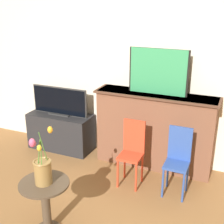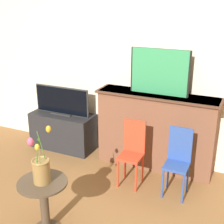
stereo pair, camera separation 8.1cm
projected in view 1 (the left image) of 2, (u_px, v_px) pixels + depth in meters
name	position (u px, v px, depth m)	size (l,w,h in m)	color
wall_back	(137.00, 60.00, 4.03)	(8.00, 0.06, 2.70)	beige
fireplace_mantel	(155.00, 130.00, 4.02)	(1.55, 0.38, 1.00)	brown
painting	(158.00, 72.00, 3.76)	(0.73, 0.03, 0.56)	black
tv_stand	(61.00, 131.00, 4.58)	(0.93, 0.41, 0.53)	#232326
tv_monitor	(60.00, 102.00, 4.42)	(0.85, 0.12, 0.40)	#2D2D2D
chair_red	(132.00, 149.00, 3.66)	(0.26, 0.26, 0.79)	red
chair_blue	(178.00, 157.00, 3.47)	(0.26, 0.26, 0.79)	#2D4C99
side_table	(46.00, 200.00, 2.89)	(0.46, 0.46, 0.54)	#4C3D2D
vase_tulips	(43.00, 169.00, 2.77)	(0.17, 0.23, 0.53)	olive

